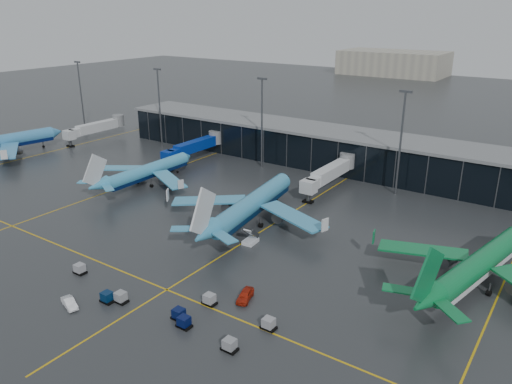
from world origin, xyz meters
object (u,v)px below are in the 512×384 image
Objects in this scene: airliner_aer_lingus at (482,251)px; baggage_carts at (169,307)px; airliner_arkefly at (148,163)px; service_van_white at (70,303)px; mobile_airstair at (250,240)px; airliner_klm_near at (253,193)px; service_van_red at (245,295)px.

baggage_carts is at bearing -124.58° from airliner_aer_lingus.
airliner_aer_lingus is at bearing 43.52° from baggage_carts.
airliner_arkefly is 8.87× the size of service_van_white.
airliner_arkefly is at bearing 157.11° from mobile_airstair.
airliner_klm_near is 1.06× the size of airliner_aer_lingus.
airliner_arkefly is at bearing 138.56° from baggage_carts.
airliner_aer_lingus is 66.03m from service_van_white.
airliner_arkefly is 82.42m from airliner_aer_lingus.
mobile_airstair reaches higher than baggage_carts.
service_van_white is (-50.19, -42.54, -5.56)m from airliner_aer_lingus.
mobile_airstair is (5.78, -9.10, -5.85)m from airliner_klm_near.
airliner_aer_lingus is at bearing 7.60° from mobile_airstair.
baggage_carts reaches higher than service_van_white.
baggage_carts is 9.12× the size of service_van_white.
airliner_arkefly reaches higher than mobile_airstair.
baggage_carts is at bearing -42.01° from airliner_arkefly.
service_van_red is (10.91, -16.97, 0.02)m from mobile_airstair.
service_van_red is (7.60, 9.25, 0.03)m from baggage_carts.
mobile_airstair is 0.83× the size of service_van_white.
airliner_arkefly is at bearing 164.40° from airliner_klm_near.
airliner_arkefly is 61.69m from service_van_red.
service_van_white is at bearing -127.81° from airliner_aer_lingus.
airliner_klm_near is at bearing 12.23° from service_van_white.
baggage_carts is (9.09, -35.32, -5.86)m from airliner_klm_near.
mobile_airstair is (-3.31, 26.22, 0.01)m from baggage_carts.
airliner_klm_near is at bearing 105.90° from service_van_red.
service_van_red is 1.12× the size of service_van_white.
airliner_arkefly reaches higher than service_van_white.
service_van_white is at bearing -111.27° from mobile_airstair.
airliner_klm_near is 45.80m from airliner_aer_lingus.
airliner_aer_lingus is 8.73× the size of service_van_red.
airliner_klm_near is at bearing 104.43° from baggage_carts.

